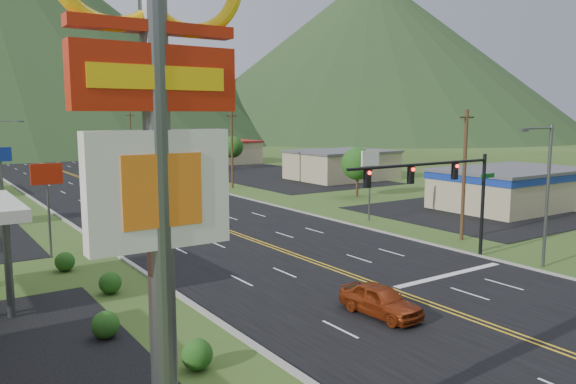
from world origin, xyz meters
TOP-DOWN VIEW (x-y plane):
  - pylon_sign at (-17.00, 2.00)m, footprint 4.32×0.60m
  - traffic_signal at (6.48, 14.00)m, footprint 13.10×0.43m
  - streetlight_east at (11.18, 10.00)m, footprint 3.28×0.25m
  - streetlight_west at (-11.68, 70.00)m, footprint 3.28×0.25m
  - building_east_near at (30.00, 25.00)m, footprint 15.40×10.40m
  - building_east_mid at (32.00, 55.00)m, footprint 14.40×11.40m
  - building_east_far at (28.00, 90.00)m, footprint 16.40×12.40m
  - pole_sign_west_a at (-14.00, 30.00)m, footprint 2.00×0.18m
  - pole_sign_west_b at (-14.00, 52.00)m, footprint 2.00×0.18m
  - pole_sign_east_a at (13.00, 28.00)m, footprint 2.00×0.18m
  - pole_sign_east_b at (13.00, 60.00)m, footprint 2.00×0.18m
  - tree_east_a at (22.00, 40.00)m, footprint 3.84×3.84m
  - tree_east_b at (26.00, 78.00)m, footprint 3.84×3.84m
  - utility_pole_a at (13.50, 18.00)m, footprint 1.60×0.28m
  - utility_pole_b at (13.50, 55.00)m, footprint 1.60×0.28m
  - utility_pole_c at (13.50, 95.00)m, footprint 1.60×0.28m
  - utility_pole_d at (13.50, 135.00)m, footprint 1.60×0.28m
  - mountain_ne at (147.84, 176.19)m, footprint 180.00×180.00m
  - car_red_near at (-3.26, 9.30)m, footprint 2.07×4.52m
  - car_dark_mid at (-2.31, 32.55)m, footprint 2.67×5.22m
  - car_red_far at (3.33, 55.00)m, footprint 1.71×4.49m

SIDE VIEW (x-z plane):
  - car_dark_mid at x=-2.31m, z-range 0.00..1.45m
  - car_red_far at x=3.33m, z-range 0.00..1.46m
  - car_red_near at x=-3.26m, z-range 0.00..1.50m
  - building_east_mid at x=32.00m, z-range 0.01..4.31m
  - building_east_far at x=28.00m, z-range 0.01..4.51m
  - building_east_near at x=30.00m, z-range 0.22..4.32m
  - tree_east_a at x=22.00m, z-range 0.98..6.80m
  - tree_east_b at x=26.00m, z-range 0.98..6.80m
  - pole_sign_west_a at x=-14.00m, z-range 1.85..8.25m
  - pole_sign_west_b at x=-14.00m, z-range 1.85..8.25m
  - pole_sign_east_a at x=13.00m, z-range 1.85..8.25m
  - pole_sign_east_b at x=13.00m, z-range 1.85..8.25m
  - utility_pole_a at x=13.50m, z-range 0.13..10.13m
  - utility_pole_b at x=13.50m, z-range 0.13..10.13m
  - utility_pole_c at x=13.50m, z-range 0.13..10.13m
  - utility_pole_d at x=13.50m, z-range 0.13..10.13m
  - streetlight_east at x=11.18m, z-range 0.68..9.68m
  - streetlight_west at x=-11.68m, z-range 0.68..9.68m
  - traffic_signal at x=6.48m, z-range 1.83..8.83m
  - pylon_sign at x=-17.00m, z-range 2.30..16.30m
  - mountain_ne at x=147.84m, z-range 0.00..70.00m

